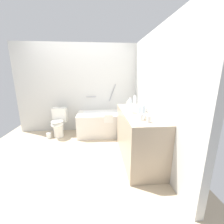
# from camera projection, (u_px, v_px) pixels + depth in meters

# --- Properties ---
(ground_plane) EXTENTS (3.95, 3.95, 0.00)m
(ground_plane) POSITION_uv_depth(u_px,v_px,m) (76.00, 154.00, 2.94)
(ground_plane) COLOR #C1AD8E
(wall_back_tiled) EXTENTS (3.35, 0.10, 2.32)m
(wall_back_tiled) POSITION_uv_depth(u_px,v_px,m) (81.00, 89.00, 3.98)
(wall_back_tiled) COLOR silver
(wall_back_tiled) RESTS_ON ground_plane
(wall_right_mirror) EXTENTS (0.10, 3.06, 2.32)m
(wall_right_mirror) POSITION_uv_depth(u_px,v_px,m) (155.00, 95.00, 2.78)
(wall_right_mirror) COLOR silver
(wall_right_mirror) RESTS_ON ground_plane
(bathtub) EXTENTS (1.52, 0.72, 1.28)m
(bathtub) POSITION_uv_depth(u_px,v_px,m) (107.00, 123.00, 3.85)
(bathtub) COLOR silver
(bathtub) RESTS_ON ground_plane
(toilet) EXTENTS (0.36, 0.51, 0.72)m
(toilet) POSITION_uv_depth(u_px,v_px,m) (59.00, 123.00, 3.70)
(toilet) COLOR white
(toilet) RESTS_ON ground_plane
(vanity_counter) EXTENTS (0.59, 1.51, 0.89)m
(vanity_counter) POSITION_uv_depth(u_px,v_px,m) (138.00, 135.00, 2.73)
(vanity_counter) COLOR tan
(vanity_counter) RESTS_ON ground_plane
(sink_basin) EXTENTS (0.29, 0.29, 0.05)m
(sink_basin) POSITION_uv_depth(u_px,v_px,m) (136.00, 111.00, 2.62)
(sink_basin) COLOR white
(sink_basin) RESTS_ON vanity_counter
(sink_faucet) EXTENTS (0.13, 0.15, 0.07)m
(sink_faucet) POSITION_uv_depth(u_px,v_px,m) (145.00, 110.00, 2.63)
(sink_faucet) COLOR #AEAEB4
(sink_faucet) RESTS_ON vanity_counter
(water_bottle_0) EXTENTS (0.06, 0.06, 0.22)m
(water_bottle_0) POSITION_uv_depth(u_px,v_px,m) (143.00, 112.00, 2.22)
(water_bottle_0) COLOR silver
(water_bottle_0) RESTS_ON vanity_counter
(water_bottle_1) EXTENTS (0.07, 0.07, 0.20)m
(water_bottle_1) POSITION_uv_depth(u_px,v_px,m) (130.00, 103.00, 2.98)
(water_bottle_1) COLOR silver
(water_bottle_1) RESTS_ON vanity_counter
(water_bottle_2) EXTENTS (0.06, 0.06, 0.19)m
(water_bottle_2) POSITION_uv_depth(u_px,v_px,m) (143.00, 111.00, 2.37)
(water_bottle_2) COLOR silver
(water_bottle_2) RESTS_ON vanity_counter
(water_bottle_3) EXTENTS (0.07, 0.07, 0.26)m
(water_bottle_3) POSITION_uv_depth(u_px,v_px,m) (134.00, 102.00, 2.88)
(water_bottle_3) COLOR silver
(water_bottle_3) RESTS_ON vanity_counter
(water_bottle_4) EXTENTS (0.06, 0.06, 0.19)m
(water_bottle_4) POSITION_uv_depth(u_px,v_px,m) (140.00, 111.00, 2.32)
(water_bottle_4) COLOR silver
(water_bottle_4) RESTS_ON vanity_counter
(drinking_glass_0) EXTENTS (0.06, 0.06, 0.10)m
(drinking_glass_0) POSITION_uv_depth(u_px,v_px,m) (149.00, 119.00, 2.06)
(drinking_glass_0) COLOR white
(drinking_glass_0) RESTS_ON vanity_counter
(drinking_glass_1) EXTENTS (0.06, 0.06, 0.10)m
(drinking_glass_1) POSITION_uv_depth(u_px,v_px,m) (142.00, 117.00, 2.16)
(drinking_glass_1) COLOR white
(drinking_glass_1) RESTS_ON vanity_counter
(drinking_glass_2) EXTENTS (0.07, 0.07, 0.09)m
(drinking_glass_2) POSITION_uv_depth(u_px,v_px,m) (128.00, 104.00, 3.13)
(drinking_glass_2) COLOR white
(drinking_glass_2) RESTS_ON vanity_counter
(soap_dish) EXTENTS (0.09, 0.06, 0.02)m
(soap_dish) POSITION_uv_depth(u_px,v_px,m) (132.00, 109.00, 2.82)
(soap_dish) COLOR white
(soap_dish) RESTS_ON vanity_counter
(toilet_paper_roll) EXTENTS (0.11, 0.11, 0.13)m
(toilet_paper_roll) POSITION_uv_depth(u_px,v_px,m) (49.00, 136.00, 3.64)
(toilet_paper_roll) COLOR white
(toilet_paper_roll) RESTS_ON ground_plane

